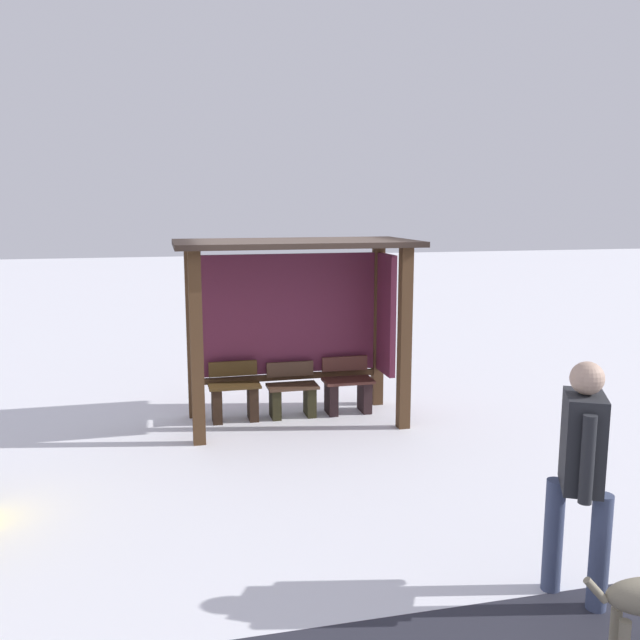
{
  "coord_description": "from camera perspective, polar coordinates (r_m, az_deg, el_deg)",
  "views": [
    {
      "loc": [
        -1.67,
        -8.39,
        2.82
      ],
      "look_at": [
        0.35,
        0.12,
        1.33
      ],
      "focal_mm": 37.97,
      "sensor_mm": 36.0,
      "label": 1
    }
  ],
  "objects": [
    {
      "name": "person_walking",
      "position": [
        5.17,
        21.17,
        -11.17
      ],
      "size": [
        0.43,
        0.58,
        1.76
      ],
      "color": "#26272C",
      "rests_on": "ground"
    },
    {
      "name": "bench_right_inside",
      "position": [
        9.33,
        2.35,
        -5.94
      ],
      "size": [
        0.68,
        0.39,
        0.75
      ],
      "color": "#502A23",
      "rests_on": "ground"
    },
    {
      "name": "bench_left_inside",
      "position": [
        9.04,
        -7.21,
        -6.45
      ],
      "size": [
        0.68,
        0.35,
        0.77
      ],
      "color": "#412D14",
      "rests_on": "ground"
    },
    {
      "name": "bus_shelter",
      "position": [
        8.86,
        -1.66,
        2.02
      ],
      "size": [
        3.01,
        1.51,
        2.38
      ],
      "color": "#462E1B",
      "rests_on": "ground"
    },
    {
      "name": "bench_center_inside",
      "position": [
        9.16,
        -2.35,
        -6.33
      ],
      "size": [
        0.68,
        0.37,
        0.72
      ],
      "color": "#473022",
      "rests_on": "ground"
    },
    {
      "name": "ground_plane",
      "position": [
        9.01,
        -2.02,
        -8.57
      ],
      "size": [
        60.0,
        60.0,
        0.0
      ],
      "primitive_type": "plane",
      "color": "silver"
    }
  ]
}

